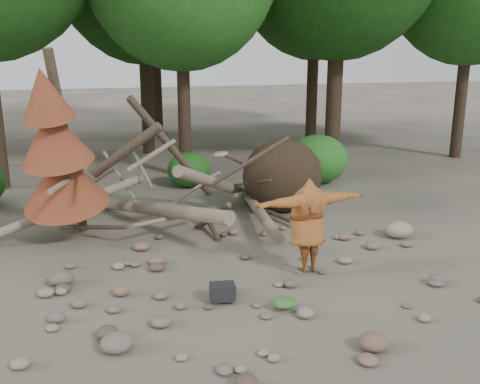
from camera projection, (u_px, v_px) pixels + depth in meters
name	position (u px, v px, depth m)	size (l,w,h in m)	color
ground	(242.00, 285.00, 9.99)	(120.00, 120.00, 0.00)	#514C44
deadfall_pile	(263.00, 179.00, 14.26)	(8.55, 5.24, 3.30)	#332619
dead_conifer	(57.00, 153.00, 11.61)	(2.06, 2.16, 4.35)	#4C3F30
bush_mid	(189.00, 170.00, 17.26)	(1.40, 1.40, 1.12)	#23651D
bush_right	(318.00, 159.00, 17.74)	(2.00, 2.00, 1.60)	#2D7825
frisbee_thrower	(307.00, 225.00, 10.27)	(3.13, 0.89, 2.54)	#934F21
backpack	(222.00, 295.00, 9.28)	(0.43, 0.29, 0.29)	black
cloth_green	(285.00, 305.00, 9.02)	(0.43, 0.36, 0.16)	#336B2B
cloth_orange	(284.00, 306.00, 9.03)	(0.35, 0.28, 0.13)	#AB641D
boulder_front_left	(117.00, 343.00, 7.75)	(0.48, 0.43, 0.29)	#6E655C
boulder_front_right	(374.00, 342.00, 7.78)	(0.45, 0.40, 0.27)	brown
boulder_mid_right	(399.00, 230.00, 12.54)	(0.65, 0.58, 0.39)	gray
boulder_mid_left	(61.00, 278.00, 9.97)	(0.47, 0.42, 0.28)	#635B53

